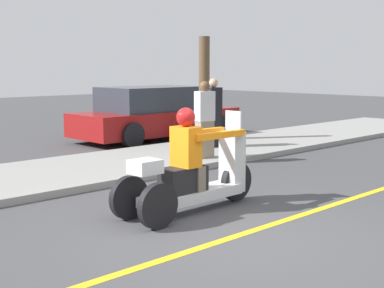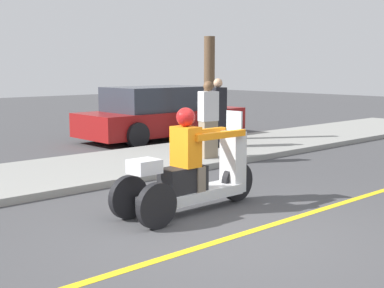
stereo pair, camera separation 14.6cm
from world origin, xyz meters
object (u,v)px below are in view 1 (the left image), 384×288
at_px(motorcycle_trike, 192,175).
at_px(tree_trunk, 204,89).
at_px(spectator_mid_group, 205,121).
at_px(spectator_far_back, 213,114).
at_px(parked_car_lot_left, 155,114).

xyz_separation_m(motorcycle_trike, tree_trunk, (4.80, 4.60, 0.93)).
xyz_separation_m(spectator_mid_group, spectator_far_back, (1.23, 0.95, 0.01)).
relative_size(spectator_mid_group, spectator_far_back, 0.99).
height_order(spectator_far_back, tree_trunk, tree_trunk).
bearing_deg(motorcycle_trike, spectator_mid_group, 42.54).
relative_size(spectator_mid_group, parked_car_lot_left, 0.33).
distance_m(spectator_far_back, parked_car_lot_left, 2.77).
bearing_deg(spectator_far_back, motorcycle_trike, -138.90).
relative_size(motorcycle_trike, spectator_mid_group, 1.49).
relative_size(motorcycle_trike, spectator_far_back, 1.47).
bearing_deg(tree_trunk, spectator_mid_group, -134.55).
distance_m(motorcycle_trike, parked_car_lot_left, 7.70).
bearing_deg(tree_trunk, motorcycle_trike, -136.21).
bearing_deg(spectator_mid_group, spectator_far_back, 37.60).
bearing_deg(motorcycle_trike, spectator_far_back, 41.10).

